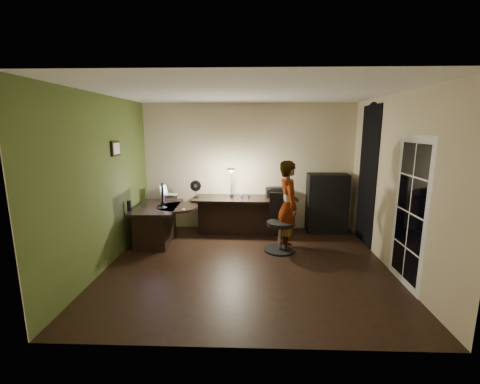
{
  "coord_description": "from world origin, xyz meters",
  "views": [
    {
      "loc": [
        0.05,
        -4.88,
        2.2
      ],
      "look_at": [
        -0.15,
        1.05,
        1.0
      ],
      "focal_mm": 24.0,
      "sensor_mm": 36.0,
      "label": 1
    }
  ],
  "objects_px": {
    "desk_left": "(158,224)",
    "cabinet": "(327,203)",
    "desk_right": "(243,215)",
    "person": "(288,205)",
    "office_chair": "(280,223)",
    "monitor": "(162,200)"
  },
  "relations": [
    {
      "from": "office_chair",
      "to": "desk_right",
      "type": "bearing_deg",
      "value": 131.53
    },
    {
      "from": "desk_left",
      "to": "desk_right",
      "type": "height_order",
      "value": "desk_right"
    },
    {
      "from": "desk_right",
      "to": "cabinet",
      "type": "bearing_deg",
      "value": 6.46
    },
    {
      "from": "desk_right",
      "to": "person",
      "type": "distance_m",
      "value": 1.28
    },
    {
      "from": "desk_left",
      "to": "cabinet",
      "type": "distance_m",
      "value": 3.49
    },
    {
      "from": "monitor",
      "to": "person",
      "type": "xyz_separation_m",
      "value": [
        2.34,
        -0.12,
        -0.06
      ]
    },
    {
      "from": "monitor",
      "to": "office_chair",
      "type": "distance_m",
      "value": 2.24
    },
    {
      "from": "desk_right",
      "to": "cabinet",
      "type": "distance_m",
      "value": 1.8
    },
    {
      "from": "desk_right",
      "to": "monitor",
      "type": "relative_size",
      "value": 4.21
    },
    {
      "from": "desk_right",
      "to": "cabinet",
      "type": "height_order",
      "value": "cabinet"
    },
    {
      "from": "desk_right",
      "to": "office_chair",
      "type": "bearing_deg",
      "value": -52.83
    },
    {
      "from": "office_chair",
      "to": "person",
      "type": "height_order",
      "value": "person"
    },
    {
      "from": "person",
      "to": "office_chair",
      "type": "bearing_deg",
      "value": 121.58
    },
    {
      "from": "cabinet",
      "to": "person",
      "type": "xyz_separation_m",
      "value": [
        -0.93,
        -1.01,
        0.19
      ]
    },
    {
      "from": "cabinet",
      "to": "monitor",
      "type": "relative_size",
      "value": 2.6
    },
    {
      "from": "desk_right",
      "to": "monitor",
      "type": "distance_m",
      "value": 1.74
    },
    {
      "from": "cabinet",
      "to": "person",
      "type": "bearing_deg",
      "value": -132.38
    },
    {
      "from": "desk_right",
      "to": "office_chair",
      "type": "height_order",
      "value": "office_chair"
    },
    {
      "from": "desk_left",
      "to": "monitor",
      "type": "relative_size",
      "value": 2.61
    },
    {
      "from": "desk_right",
      "to": "person",
      "type": "bearing_deg",
      "value": -43.73
    },
    {
      "from": "desk_right",
      "to": "cabinet",
      "type": "relative_size",
      "value": 1.62
    },
    {
      "from": "cabinet",
      "to": "monitor",
      "type": "bearing_deg",
      "value": -164.43
    }
  ]
}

